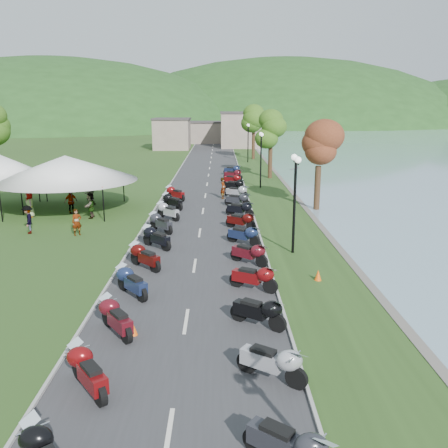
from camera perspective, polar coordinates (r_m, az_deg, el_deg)
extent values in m
cube|color=#373739|center=(46.10, -2.04, 4.81)|extent=(7.00, 120.00, 0.02)
cube|color=gray|center=(90.67, -2.62, 10.97)|extent=(18.00, 16.00, 5.00)
imported|color=slate|center=(29.28, -17.18, -1.30)|extent=(0.72, 0.68, 1.59)
imported|color=slate|center=(38.01, -15.75, 2.26)|extent=(0.91, 0.63, 1.70)
imported|color=slate|center=(30.67, -22.37, -1.06)|extent=(0.80, 1.19, 1.71)
cone|color=#F2590C|center=(16.42, -10.85, -12.34)|extent=(0.28, 0.28, 0.45)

